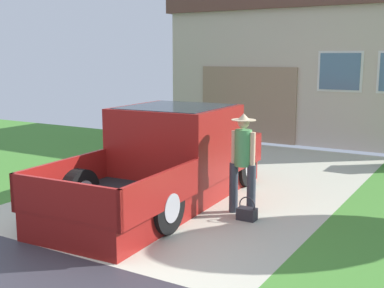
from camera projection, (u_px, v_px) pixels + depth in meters
pickup_truck at (173, 158)px, 9.10m from camera, size 2.25×5.15×1.70m
person_with_hat at (243, 159)px, 8.16m from camera, size 0.47×0.40×1.68m
handbag at (247, 213)px, 7.96m from camera, size 0.30×0.20×0.38m
house_with_garage at (323, 63)px, 17.28m from camera, size 8.41×7.13×4.69m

